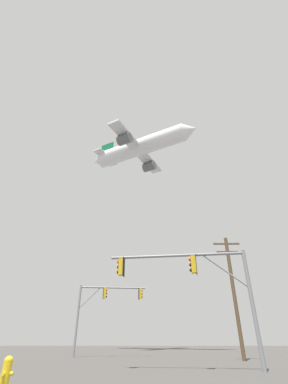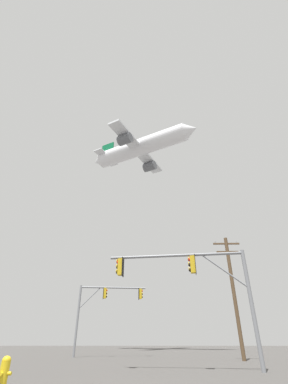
{
  "view_description": "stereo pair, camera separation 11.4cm",
  "coord_description": "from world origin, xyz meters",
  "px_view_note": "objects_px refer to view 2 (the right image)",
  "views": [
    {
      "loc": [
        0.92,
        -6.29,
        1.24
      ],
      "look_at": [
        0.58,
        19.07,
        15.37
      ],
      "focal_mm": 25.03,
      "sensor_mm": 36.0,
      "label": 1
    },
    {
      "loc": [
        1.04,
        -6.29,
        1.24
      ],
      "look_at": [
        0.58,
        19.07,
        15.37
      ],
      "focal_mm": 25.03,
      "sensor_mm": 36.0,
      "label": 2
    }
  ],
  "objects_px": {
    "signal_pole_far": "(103,302)",
    "airplane": "(141,147)",
    "utility_pole": "(233,289)",
    "fire_hydrant": "(4,372)",
    "signal_pole_near": "(194,276)"
  },
  "relations": [
    {
      "from": "utility_pole",
      "to": "fire_hydrant",
      "type": "relative_size",
      "value": 10.52
    },
    {
      "from": "signal_pole_far",
      "to": "airplane",
      "type": "distance_m",
      "value": 34.0
    },
    {
      "from": "utility_pole",
      "to": "airplane",
      "type": "height_order",
      "value": "airplane"
    },
    {
      "from": "utility_pole",
      "to": "airplane",
      "type": "distance_m",
      "value": 36.84
    },
    {
      "from": "signal_pole_far",
      "to": "airplane",
      "type": "height_order",
      "value": "airplane"
    },
    {
      "from": "utility_pole",
      "to": "signal_pole_far",
      "type": "bearing_deg",
      "value": 156.54
    },
    {
      "from": "airplane",
      "to": "fire_hydrant",
      "type": "distance_m",
      "value": 47.4
    },
    {
      "from": "signal_pole_far",
      "to": "fire_hydrant",
      "type": "bearing_deg",
      "value": -89.95
    },
    {
      "from": "utility_pole",
      "to": "fire_hydrant",
      "type": "height_order",
      "value": "utility_pole"
    },
    {
      "from": "signal_pole_near",
      "to": "signal_pole_far",
      "type": "height_order",
      "value": "signal_pole_far"
    },
    {
      "from": "fire_hydrant",
      "to": "signal_pole_near",
      "type": "bearing_deg",
      "value": 38.4
    },
    {
      "from": "signal_pole_near",
      "to": "airplane",
      "type": "relative_size",
      "value": 0.34
    },
    {
      "from": "utility_pole",
      "to": "airplane",
      "type": "bearing_deg",
      "value": 111.94
    },
    {
      "from": "fire_hydrant",
      "to": "utility_pole",
      "type": "bearing_deg",
      "value": 49.51
    },
    {
      "from": "airplane",
      "to": "utility_pole",
      "type": "bearing_deg",
      "value": -68.06
    }
  ]
}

